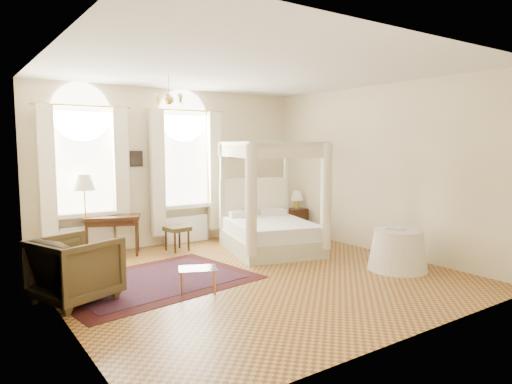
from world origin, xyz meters
The scene contains 18 objects.
ground centered at (0.00, 0.00, 0.00)m, with size 6.00×6.00×0.00m, color #AA7B31.
room_walls centered at (0.00, 0.00, 1.98)m, with size 6.00×6.00×6.00m.
window_left centered at (-1.90, 2.87, 1.49)m, with size 1.62×0.27×3.29m.
window_right centered at (0.20, 2.87, 1.49)m, with size 1.62×0.27×3.29m.
chandelier centered at (-0.90, 1.20, 2.91)m, with size 0.51×0.45×0.50m.
wall_pictures centered at (0.09, 2.97, 1.89)m, with size 2.54×0.03×0.39m.
canopy_bed centered at (1.25, 1.20, 0.50)m, with size 2.09×2.36×2.19m.
nightstand centered at (2.70, 2.17, 0.32)m, with size 0.44×0.40×0.63m, color #331D0E.
nightstand_lamp centered at (2.79, 2.25, 0.90)m, with size 0.28×0.28×0.41m.
writing_desk centered at (-1.46, 2.68, 0.66)m, with size 1.15×0.89×0.77m.
laptop centered at (-1.40, 2.77, 0.78)m, with size 0.31×0.20×0.02m, color black.
stool centered at (-0.29, 2.29, 0.41)m, with size 0.49×0.49×0.49m.
armchair centered at (-2.70, 0.35, 0.45)m, with size 0.96×0.99×0.90m, color #44361D.
coffee_table centered at (-1.17, -0.28, 0.33)m, with size 0.64×0.56×0.37m.
floor_lamp centered at (-1.96, 2.70, 1.36)m, with size 0.41×0.41×1.59m.
oriental_rug centered at (-1.50, 0.59, 0.01)m, with size 3.26×2.55×0.01m.
side_table centered at (2.22, -1.13, 0.34)m, with size 1.01×1.01×0.69m.
book centered at (2.13, -1.11, 0.70)m, with size 0.21×0.28×0.03m, color black.
Camera 1 is at (-4.13, -6.04, 2.14)m, focal length 32.00 mm.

